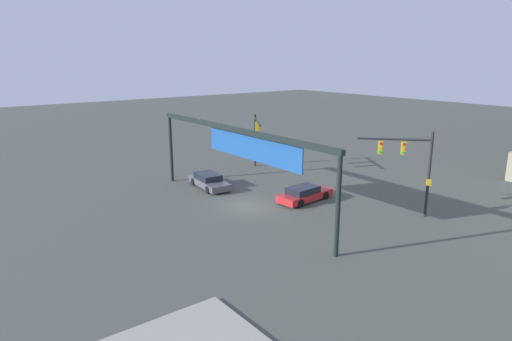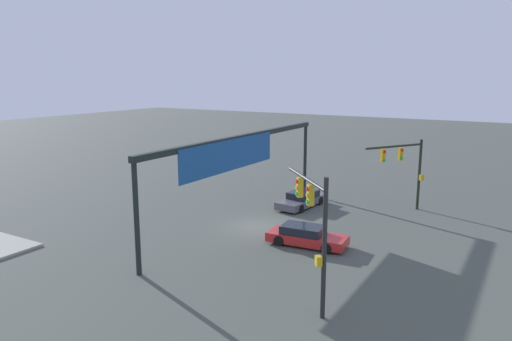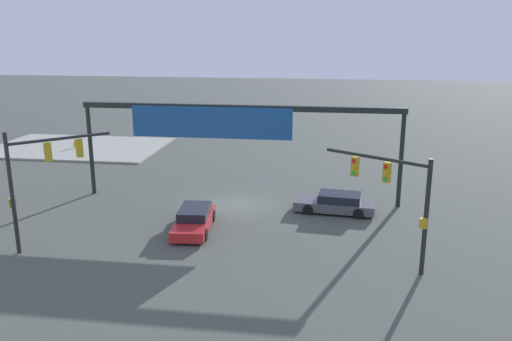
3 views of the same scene
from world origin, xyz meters
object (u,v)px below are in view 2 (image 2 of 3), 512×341
at_px(traffic_signal_near_corner, 314,217).
at_px(sedan_car_waiting_far, 302,199).
at_px(sedan_car_approaching, 306,236).
at_px(traffic_signal_opposite_side, 406,163).

bearing_deg(traffic_signal_near_corner, sedan_car_waiting_far, -16.41).
relative_size(traffic_signal_near_corner, sedan_car_approaching, 1.24).
height_order(traffic_signal_opposite_side, sedan_car_approaching, traffic_signal_opposite_side).
relative_size(traffic_signal_near_corner, sedan_car_waiting_far, 1.23).
xyz_separation_m(traffic_signal_near_corner, sedan_car_waiting_far, (-14.85, -7.54, -3.55)).
distance_m(traffic_signal_near_corner, sedan_car_waiting_far, 17.03).
distance_m(sedan_car_approaching, sedan_car_waiting_far, 8.85).
distance_m(traffic_signal_opposite_side, sedan_car_approaching, 11.48).
bearing_deg(sedan_car_approaching, traffic_signal_opposite_side, 68.09).
relative_size(traffic_signal_opposite_side, sedan_car_approaching, 1.10).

